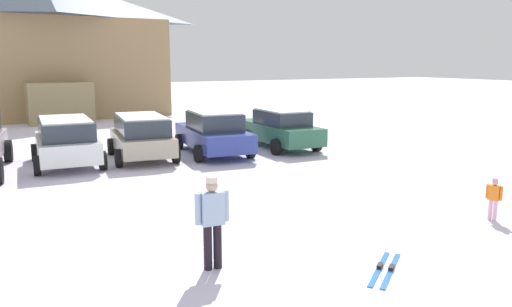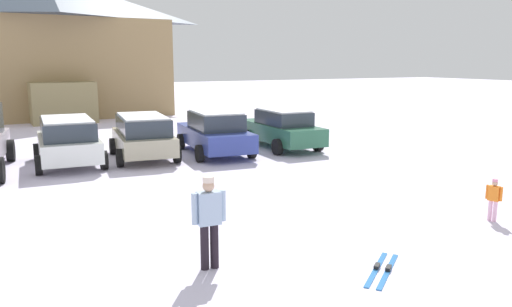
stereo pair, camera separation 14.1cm
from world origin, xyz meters
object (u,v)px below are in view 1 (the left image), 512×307
at_px(parked_blue_hatchback, 213,132).
at_px(skier_child_in_orange_jacket, 494,197).
at_px(parked_green_coupe, 280,128).
at_px(ski_lodge, 45,46).
at_px(skier_adult_in_blue_parka, 212,217).
at_px(parked_white_suv, 66,140).
at_px(pair_of_skis, 385,269).
at_px(parked_beige_suv, 141,135).

height_order(parked_blue_hatchback, skier_child_in_orange_jacket, parked_blue_hatchback).
bearing_deg(parked_green_coupe, parked_blue_hatchback, 179.84).
xyz_separation_m(ski_lodge, parked_blue_hatchback, (4.26, -17.60, -3.74)).
height_order(parked_blue_hatchback, skier_adult_in_blue_parka, parked_blue_hatchback).
height_order(parked_blue_hatchback, parked_green_coupe, parked_blue_hatchback).
bearing_deg(skier_adult_in_blue_parka, parked_white_suv, 95.59).
xyz_separation_m(ski_lodge, pair_of_skis, (2.53, -29.31, -4.58)).
relative_size(ski_lodge, parked_white_suv, 3.63).
bearing_deg(skier_child_in_orange_jacket, parked_blue_hatchback, 102.46).
bearing_deg(parked_white_suv, parked_blue_hatchback, -3.60).
bearing_deg(skier_child_in_orange_jacket, pair_of_skis, -166.72).
bearing_deg(parked_green_coupe, parked_beige_suv, 176.65).
distance_m(ski_lodge, skier_adult_in_blue_parka, 28.07).
xyz_separation_m(parked_white_suv, parked_green_coupe, (8.44, -0.35, -0.07)).
bearing_deg(parked_blue_hatchback, parked_beige_suv, 173.19).
distance_m(parked_white_suv, parked_blue_hatchback, 5.43).
bearing_deg(parked_green_coupe, parked_white_suv, 177.63).
bearing_deg(parked_blue_hatchback, pair_of_skis, -98.40).
height_order(parked_white_suv, pair_of_skis, parked_white_suv).
height_order(ski_lodge, parked_white_suv, ski_lodge).
bearing_deg(skier_child_in_orange_jacket, skier_adult_in_blue_parka, 175.70).
relative_size(ski_lodge, pair_of_skis, 10.53).
bearing_deg(skier_child_in_orange_jacket, parked_beige_suv, 114.89).
relative_size(parked_beige_suv, skier_adult_in_blue_parka, 2.59).
distance_m(parked_green_coupe, skier_adult_in_blue_parka, 12.63).
height_order(parked_beige_suv, pair_of_skis, parked_beige_suv).
relative_size(parked_beige_suv, parked_green_coupe, 0.91).
distance_m(parked_blue_hatchback, skier_child_in_orange_jacket, 11.00).
height_order(parked_blue_hatchback, pair_of_skis, parked_blue_hatchback).
distance_m(parked_white_suv, skier_adult_in_blue_parka, 10.63).
bearing_deg(parked_beige_suv, parked_blue_hatchback, -6.81).
xyz_separation_m(parked_beige_suv, pair_of_skis, (1.04, -12.04, -0.87)).
bearing_deg(parked_beige_suv, skier_child_in_orange_jacket, -65.11).
distance_m(skier_adult_in_blue_parka, pair_of_skis, 3.17).
xyz_separation_m(parked_beige_suv, skier_adult_in_blue_parka, (-1.62, -10.56, 0.06)).
relative_size(skier_adult_in_blue_parka, skier_child_in_orange_jacket, 1.69).
height_order(skier_adult_in_blue_parka, pair_of_skis, skier_adult_in_blue_parka).
height_order(parked_green_coupe, pair_of_skis, parked_green_coupe).
distance_m(skier_child_in_orange_jacket, pair_of_skis, 4.25).
bearing_deg(parked_green_coupe, skier_adult_in_blue_parka, -125.93).
height_order(parked_white_suv, parked_blue_hatchback, parked_blue_hatchback).
bearing_deg(parked_white_suv, parked_green_coupe, -2.37).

